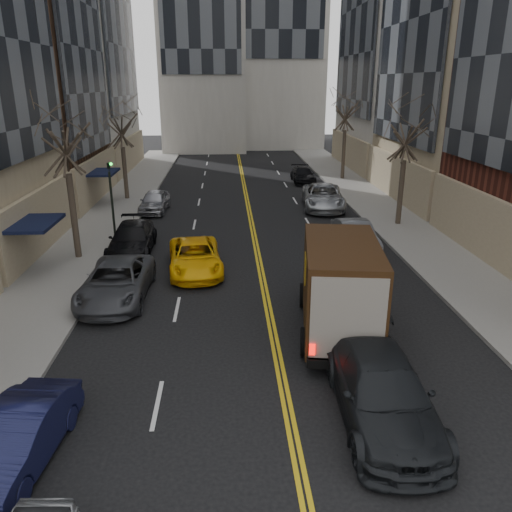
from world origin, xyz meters
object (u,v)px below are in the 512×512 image
Objects in this scene: observer_sedan at (382,390)px; taxi at (195,257)px; ups_truck at (339,287)px; pedestrian at (320,294)px.

taxi is (-5.34, 10.91, -0.12)m from observer_sedan.
taxi is at bearing 117.80° from observer_sedan.
ups_truck reaches higher than pedestrian.
ups_truck reaches higher than taxi.
observer_sedan is (0.12, -4.69, -0.89)m from ups_truck.
ups_truck is 1.14× the size of observer_sedan.
observer_sedan is at bearing -69.76° from taxi.
ups_truck reaches higher than observer_sedan.
observer_sedan is 3.07× the size of pedestrian.
observer_sedan reaches higher than taxi.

